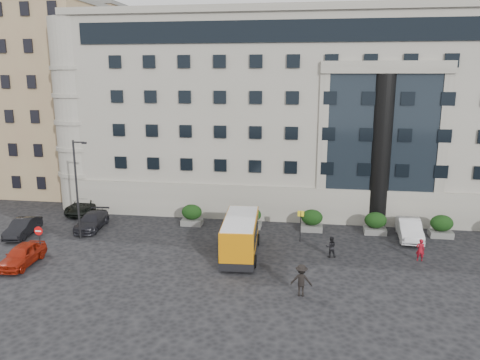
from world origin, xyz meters
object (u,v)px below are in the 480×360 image
object	(u,v)px
hedge_e	(441,226)
street_lamp	(77,186)
pedestrian_c	(301,280)
hedge_b	(251,217)
minibus	(240,235)
no_entry_sign	(39,235)
hedge_c	(312,220)
pedestrian_a	(420,250)
parked_car_a	(22,255)
parked_car_d	(85,205)
pedestrian_b	(331,247)
parked_car_b	(23,227)
hedge_d	(375,223)
white_taxi	(409,229)
parked_car_c	(92,221)
red_truck	(140,183)
hedge_a	(192,215)
bus_stop_sign	(301,221)

from	to	relation	value
hedge_e	street_lamp	xyz separation A→B (m)	(-28.74, -4.80, 3.44)
pedestrian_c	hedge_b	bearing A→B (deg)	-67.10
minibus	street_lamp	bearing A→B (deg)	169.76
no_entry_sign	pedestrian_c	world-z (taller)	no_entry_sign
hedge_c	pedestrian_a	distance (m)	9.35
parked_car_a	no_entry_sign	bearing A→B (deg)	70.80
parked_car_d	street_lamp	bearing A→B (deg)	-69.21
pedestrian_b	pedestrian_c	world-z (taller)	pedestrian_c
minibus	pedestrian_c	xyz separation A→B (m)	(4.55, -5.77, -0.57)
parked_car_b	hedge_d	bearing A→B (deg)	2.54
hedge_c	white_taxi	xyz separation A→B (m)	(7.74, -0.82, -0.13)
pedestrian_b	parked_car_b	bearing A→B (deg)	-6.72
parked_car_d	parked_car_c	bearing A→B (deg)	-60.81
minibus	pedestrian_a	size ratio (longest dim) A/B	4.26
minibus	red_truck	size ratio (longest dim) A/B	1.15
minibus	no_entry_sign	bearing A→B (deg)	-173.63
white_taxi	pedestrian_b	size ratio (longest dim) A/B	3.08
hedge_e	no_entry_sign	xyz separation A→B (m)	(-29.80, -8.84, 0.72)
parked_car_a	parked_car_b	world-z (taller)	parked_car_a
red_truck	parked_car_c	distance (m)	10.86
white_taxi	pedestrian_a	xyz separation A→B (m)	(-0.14, -4.63, 0.01)
red_truck	parked_car_b	xyz separation A→B (m)	(-5.11, -13.35, -0.83)
hedge_c	parked_car_c	distance (m)	18.76
hedge_e	hedge_d	bearing A→B (deg)	180.00
hedge_d	minibus	xyz separation A→B (m)	(-10.36, -6.33, 0.63)
hedge_a	bus_stop_sign	xyz separation A→B (m)	(9.50, -2.80, 0.80)
minibus	parked_car_c	bearing A→B (deg)	159.60
parked_car_d	pedestrian_b	distance (m)	24.08
street_lamp	no_entry_sign	size ratio (longest dim) A/B	3.45
hedge_d	hedge_e	xyz separation A→B (m)	(5.20, 0.00, 0.00)
minibus	white_taxi	bearing A→B (deg)	19.45
red_truck	pedestrian_a	world-z (taller)	red_truck
hedge_a	hedge_b	bearing A→B (deg)	0.00
hedge_b	hedge_c	world-z (taller)	same
parked_car_d	white_taxi	size ratio (longest dim) A/B	1.09
parked_car_a	white_taxi	bearing A→B (deg)	16.48
hedge_a	parked_car_c	size ratio (longest dim) A/B	0.40
minibus	hedge_e	bearing A→B (deg)	18.48
hedge_c	street_lamp	distance (m)	19.27
pedestrian_a	parked_car_b	bearing A→B (deg)	2.42
parked_car_c	hedge_e	bearing A→B (deg)	-0.62
hedge_e	pedestrian_a	distance (m)	6.13
red_truck	white_taxi	size ratio (longest dim) A/B	1.23
parked_car_c	pedestrian_b	world-z (taller)	pedestrian_b
parked_car_c	no_entry_sign	bearing A→B (deg)	-101.88
parked_car_b	pedestrian_b	size ratio (longest dim) A/B	2.70
hedge_d	hedge_e	distance (m)	5.20
hedge_a	parked_car_a	world-z (taller)	hedge_a
pedestrian_b	pedestrian_a	bearing A→B (deg)	177.60
parked_car_b	pedestrian_a	bearing A→B (deg)	-8.20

